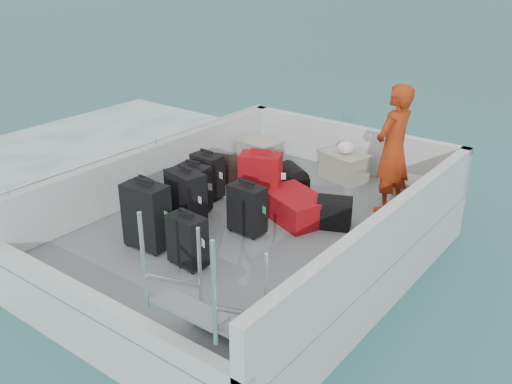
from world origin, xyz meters
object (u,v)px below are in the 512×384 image
Objects in this scene: suitcase_8 at (295,207)px; crate_1 at (345,167)px; suitcase_4 at (186,200)px; suitcase_6 at (187,241)px; suitcase_7 at (247,210)px; suitcase_2 at (207,176)px; suitcase_0 at (146,206)px; crate_3 at (416,194)px; crate_2 at (344,167)px; suitcase_1 at (194,189)px; suitcase_3 at (147,217)px; crate_0 at (259,153)px; suitcase_5 at (260,181)px; passenger at (393,149)px.

suitcase_8 is 1.62m from crate_1.
suitcase_4 reaches higher than suitcase_6.
suitcase_6 is at bearing -91.00° from suitcase_7.
suitcase_2 is at bearing 117.84° from suitcase_8.
suitcase_0 is 1.22m from suitcase_7.
suitcase_4 is at bearing -106.43° from crate_1.
suitcase_6 is 0.69× the size of suitcase_8.
suitcase_8 is 1.69m from crate_3.
suitcase_4 is 2.67m from crate_2.
crate_2 is at bearing 84.40° from suitcase_4.
crate_3 is at bearing 57.98° from suitcase_7.
suitcase_0 reaches higher than crate_1.
suitcase_1 is 2.94m from crate_3.
suitcase_2 is 0.79× the size of suitcase_3.
suitcase_7 is 1.13× the size of crate_3.
crate_1 is 1.27m from crate_3.
suitcase_2 is at bearing -82.06° from crate_0.
suitcase_4 reaches higher than crate_3.
suitcase_2 is at bearing 169.16° from suitcase_5.
suitcase_0 is 0.81× the size of suitcase_3.
suitcase_0 is at bearing 167.41° from suitcase_6.
suitcase_4 is at bearing -130.99° from crate_3.
suitcase_6 is 3.27m from crate_3.
suitcase_5 is at bearing 16.27° from suitcase_2.
passenger reaches higher than crate_2.
suitcase_3 reaches higher than suitcase_5.
suitcase_5 reaches higher than suitcase_7.
suitcase_3 is at bearing 172.01° from suitcase_8.
crate_0 is 1.40m from crate_1.
suitcase_0 is at bearing -84.01° from suitcase_2.
suitcase_4 reaches higher than crate_2.
suitcase_1 is 0.87× the size of suitcase_4.
crate_1 is at bearing 27.77° from suitcase_8.
crate_1 is at bearing 84.99° from suitcase_4.
suitcase_6 is 1.69m from suitcase_8.
suitcase_5 is at bearing 81.92° from suitcase_4.
suitcase_2 is at bearing -53.45° from passenger.
passenger is (1.40, 0.93, 0.47)m from suitcase_5.
suitcase_3 reaches higher than suitcase_0.
crate_3 is at bearing 57.12° from suitcase_0.
crate_1 is (0.40, 1.57, -0.20)m from suitcase_5.
suitcase_6 is 0.35× the size of passenger.
crate_1 is at bearing 93.56° from suitcase_6.
suitcase_7 is (1.10, -0.52, -0.00)m from suitcase_2.
crate_0 is at bearing -169.52° from crate_2.
suitcase_7 is 2.24m from crate_2.
crate_3 is at bearing 155.40° from passenger.
suitcase_8 is at bearing 57.76° from suitcase_4.
crate_2 reaches higher than crate_3.
crate_1 is at bearing 89.53° from suitcase_7.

